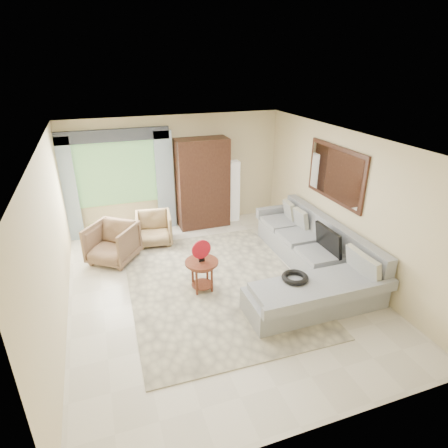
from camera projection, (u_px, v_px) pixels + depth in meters
name	position (u px, v px, depth m)	size (l,w,h in m)	color
ground	(217.00, 287.00, 6.67)	(6.00, 6.00, 0.00)	silver
area_rug	(216.00, 285.00, 6.73)	(3.00, 4.00, 0.02)	beige
sectional_sofa	(311.00, 261.00, 6.94)	(2.30, 3.46, 0.90)	#9B9FA3
tv_screen	(328.00, 240.00, 6.79)	(0.06, 0.74, 0.48)	black
garden_hose	(295.00, 277.00, 5.95)	(0.43, 0.43, 0.09)	black
coffee_table	(202.00, 275.00, 6.47)	(0.58, 0.58, 0.58)	#451F12
red_disc	(201.00, 249.00, 6.27)	(0.34, 0.34, 0.03)	#AF111E
armchair_left	(112.00, 243.00, 7.39)	(0.84, 0.86, 0.78)	brown
armchair_right	(154.00, 229.00, 8.13)	(0.74, 0.76, 0.69)	olive
potted_plant	(97.00, 231.00, 8.18)	(0.49, 0.43, 0.55)	#999999
armoire	(203.00, 183.00, 8.75)	(1.20, 0.55, 2.10)	black
floor_lamp	(234.00, 191.00, 9.17)	(0.24, 0.24, 1.50)	silver
window	(116.00, 174.00, 8.25)	(1.80, 0.04, 1.40)	#669E59
curtain_left	(67.00, 191.00, 7.96)	(0.40, 0.08, 2.30)	#9EB7CC
curtain_right	(165.00, 181.00, 8.59)	(0.40, 0.08, 2.30)	#9EB7CC
valance	(112.00, 135.00, 7.85)	(2.40, 0.12, 0.26)	#1E232D
wall_mirror	(335.00, 174.00, 7.01)	(0.05, 1.70, 1.05)	black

